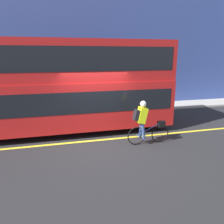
{
  "coord_description": "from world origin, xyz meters",
  "views": [
    {
      "loc": [
        -1.36,
        -7.56,
        3.11
      ],
      "look_at": [
        0.63,
        0.25,
        1.0
      ],
      "focal_mm": 35.0,
      "sensor_mm": 36.0,
      "label": 1
    }
  ],
  "objects_px": {
    "cyclist_on_bike": "(145,121)",
    "street_sign_post": "(105,85)",
    "bus": "(55,83)",
    "trash_bin": "(50,103)"
  },
  "relations": [
    {
      "from": "cyclist_on_bike",
      "to": "street_sign_post",
      "type": "relative_size",
      "value": 0.65
    },
    {
      "from": "bus",
      "to": "trash_bin",
      "type": "bearing_deg",
      "value": 96.94
    },
    {
      "from": "cyclist_on_bike",
      "to": "trash_bin",
      "type": "relative_size",
      "value": 1.69
    },
    {
      "from": "bus",
      "to": "cyclist_on_bike",
      "type": "bearing_deg",
      "value": -36.61
    },
    {
      "from": "bus",
      "to": "trash_bin",
      "type": "xyz_separation_m",
      "value": [
        -0.36,
        2.96,
        -1.46
      ]
    },
    {
      "from": "bus",
      "to": "trash_bin",
      "type": "relative_size",
      "value": 9.88
    },
    {
      "from": "cyclist_on_bike",
      "to": "trash_bin",
      "type": "xyz_separation_m",
      "value": [
        -3.33,
        5.16,
        -0.29
      ]
    },
    {
      "from": "bus",
      "to": "street_sign_post",
      "type": "distance_m",
      "value": 4.04
    },
    {
      "from": "bus",
      "to": "trash_bin",
      "type": "height_order",
      "value": "bus"
    },
    {
      "from": "cyclist_on_bike",
      "to": "street_sign_post",
      "type": "distance_m",
      "value": 5.2
    }
  ]
}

